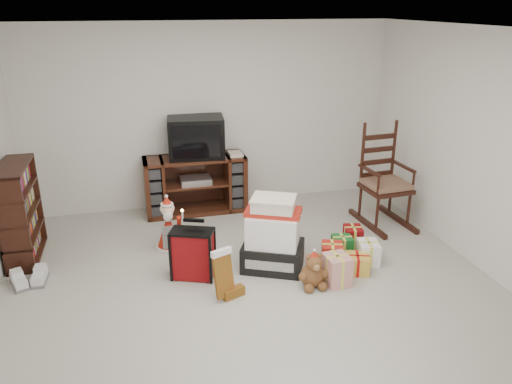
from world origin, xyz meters
TOP-DOWN VIEW (x-y plane):
  - room at (0.00, 0.00)m, footprint 5.01×5.01m
  - tv_stand at (-0.28, 2.23)m, footprint 1.36×0.50m
  - bookshelf at (-2.32, 1.37)m, footprint 0.30×0.89m
  - rocking_chair at (2.03, 1.29)m, footprint 0.62×0.94m
  - gift_pile at (0.32, 0.44)m, footprint 0.77×0.69m
  - red_suitcase at (-0.54, 0.45)m, footprint 0.47×0.35m
  - stocking at (-0.31, -0.02)m, footprint 0.27×0.19m
  - teddy_bear at (0.61, -0.02)m, footprint 0.25×0.22m
  - santa_figurine at (0.54, 0.79)m, footprint 0.30×0.29m
  - mrs_claus_figurine at (-0.74, 1.17)m, footprint 0.32×0.30m
  - sneaker_pair at (-2.20, 0.72)m, footprint 0.38×0.33m
  - gift_cluster at (1.15, 0.32)m, footprint 0.72×1.01m
  - crt_television at (-0.24, 2.26)m, footprint 0.77×0.59m

SIDE VIEW (x-z plane):
  - sneaker_pair at x=-2.20m, z-range 0.00..0.11m
  - gift_cluster at x=1.15m, z-range 0.00..0.25m
  - teddy_bear at x=0.61m, z-range -0.02..0.35m
  - santa_figurine at x=0.54m, z-range -0.07..0.55m
  - mrs_claus_figurine at x=-0.74m, z-range -0.08..0.58m
  - stocking at x=-0.31m, z-range 0.00..0.53m
  - red_suitcase at x=-0.54m, z-range -0.04..0.59m
  - gift_pile at x=0.32m, z-range -0.05..0.75m
  - tv_stand at x=-0.28m, z-range 0.00..0.78m
  - rocking_chair at x=2.03m, z-range -0.22..1.14m
  - bookshelf at x=-2.32m, z-range -0.02..1.07m
  - crt_television at x=-0.24m, z-range 0.78..1.31m
  - room at x=0.00m, z-range -0.01..2.51m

